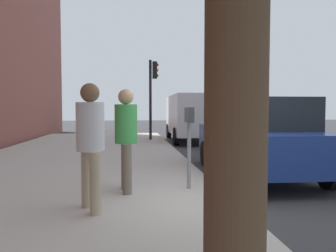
{
  "coord_description": "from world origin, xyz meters",
  "views": [
    {
      "loc": [
        -5.07,
        1.55,
        1.53
      ],
      "look_at": [
        1.25,
        0.83,
        1.2
      ],
      "focal_mm": 35.0,
      "sensor_mm": 36.0,
      "label": 1
    }
  ],
  "objects_px": {
    "parking_meter": "(189,130)",
    "parked_van_far": "(192,115)",
    "pedestrian_at_meter": "(126,132)",
    "pedestrian_bystander": "(90,136)",
    "traffic_signal": "(153,86)",
    "parked_sedan_near": "(258,137)"
  },
  "relations": [
    {
      "from": "parking_meter",
      "to": "pedestrian_bystander",
      "type": "bearing_deg",
      "value": 125.39
    },
    {
      "from": "parking_meter",
      "to": "parked_van_far",
      "type": "bearing_deg",
      "value": -10.96
    },
    {
      "from": "pedestrian_at_meter",
      "to": "parked_van_far",
      "type": "bearing_deg",
      "value": 68.79
    },
    {
      "from": "parking_meter",
      "to": "pedestrian_at_meter",
      "type": "xyz_separation_m",
      "value": [
        -0.1,
        1.09,
        -0.02
      ]
    },
    {
      "from": "parked_sedan_near",
      "to": "parked_van_far",
      "type": "relative_size",
      "value": 0.84
    },
    {
      "from": "parking_meter",
      "to": "parked_van_far",
      "type": "height_order",
      "value": "parked_van_far"
    },
    {
      "from": "traffic_signal",
      "to": "parked_van_far",
      "type": "bearing_deg",
      "value": -76.23
    },
    {
      "from": "pedestrian_at_meter",
      "to": "traffic_signal",
      "type": "xyz_separation_m",
      "value": [
        9.4,
        -1.08,
        1.42
      ]
    },
    {
      "from": "pedestrian_at_meter",
      "to": "parked_van_far",
      "type": "distance_m",
      "value": 10.31
    },
    {
      "from": "pedestrian_at_meter",
      "to": "traffic_signal",
      "type": "distance_m",
      "value": 9.57
    },
    {
      "from": "parking_meter",
      "to": "pedestrian_at_meter",
      "type": "distance_m",
      "value": 1.09
    },
    {
      "from": "parked_van_far",
      "to": "traffic_signal",
      "type": "bearing_deg",
      "value": 103.77
    },
    {
      "from": "parked_sedan_near",
      "to": "traffic_signal",
      "type": "distance_m",
      "value": 8.12
    },
    {
      "from": "parking_meter",
      "to": "parked_van_far",
      "type": "distance_m",
      "value": 9.95
    },
    {
      "from": "pedestrian_bystander",
      "to": "parked_van_far",
      "type": "height_order",
      "value": "parked_van_far"
    },
    {
      "from": "parking_meter",
      "to": "parked_van_far",
      "type": "xyz_separation_m",
      "value": [
        9.77,
        -1.89,
        0.09
      ]
    },
    {
      "from": "pedestrian_at_meter",
      "to": "parked_sedan_near",
      "type": "relative_size",
      "value": 0.39
    },
    {
      "from": "pedestrian_at_meter",
      "to": "traffic_signal",
      "type": "relative_size",
      "value": 0.48
    },
    {
      "from": "parked_van_far",
      "to": "traffic_signal",
      "type": "distance_m",
      "value": 2.36
    },
    {
      "from": "pedestrian_bystander",
      "to": "parked_van_far",
      "type": "relative_size",
      "value": 0.33
    },
    {
      "from": "pedestrian_bystander",
      "to": "traffic_signal",
      "type": "xyz_separation_m",
      "value": [
        10.4,
        -1.54,
        1.41
      ]
    },
    {
      "from": "pedestrian_bystander",
      "to": "parked_sedan_near",
      "type": "distance_m",
      "value": 4.38
    }
  ]
}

